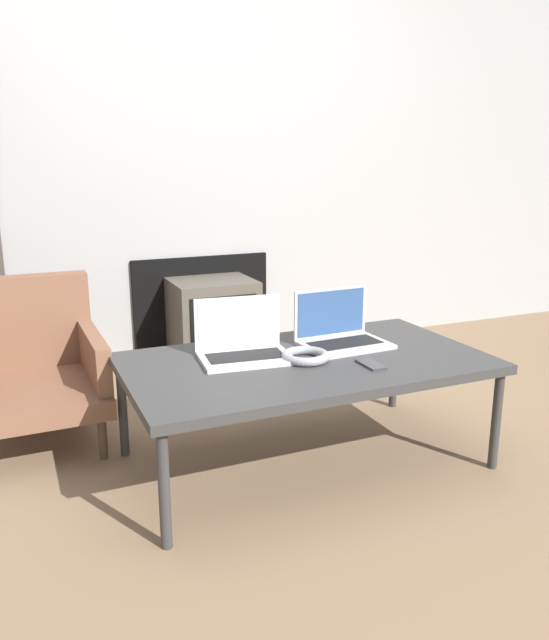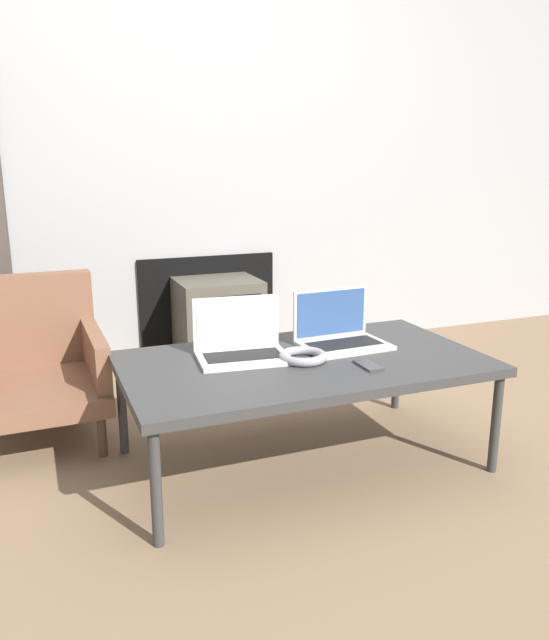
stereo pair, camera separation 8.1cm
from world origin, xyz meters
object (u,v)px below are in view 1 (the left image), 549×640
(laptop_left, at_px, (243,345))
(laptop_right, at_px, (340,333))
(headphones, at_px, (305,356))
(tv, at_px, (213,323))
(phone, at_px, (371,364))
(armchair, at_px, (34,361))

(laptop_left, xyz_separation_m, laptop_right, (0.42, 0.00, 0.00))
(headphones, bearing_deg, tv, 87.64)
(headphones, relative_size, tv, 0.36)
(laptop_left, height_order, laptop_right, same)
(laptop_right, distance_m, headphones, 0.26)
(headphones, bearing_deg, laptop_right, 30.99)
(laptop_right, xyz_separation_m, phone, (-0.03, -0.29, -0.04))
(headphones, xyz_separation_m, armchair, (-0.93, 0.72, -0.12))
(tv, bearing_deg, headphones, -92.36)
(laptop_left, distance_m, phone, 0.49)
(laptop_right, bearing_deg, tv, 95.84)
(laptop_right, bearing_deg, armchair, 150.62)
(phone, distance_m, armchair, 1.43)
(laptop_right, bearing_deg, phone, -98.53)
(laptop_left, distance_m, headphones, 0.24)
(phone, height_order, tv, tv)
(headphones, bearing_deg, laptop_left, 146.24)
(laptop_left, distance_m, laptop_right, 0.42)
(laptop_left, height_order, tv, laptop_left)
(headphones, bearing_deg, phone, -38.09)
(phone, bearing_deg, laptop_left, 144.05)
(headphones, height_order, armchair, armchair)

